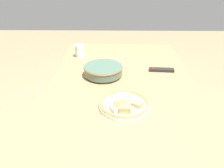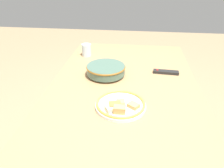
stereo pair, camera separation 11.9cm
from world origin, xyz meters
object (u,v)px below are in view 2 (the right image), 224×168
Objects in this scene: food_plate at (120,105)px; tv_remote at (166,72)px; drinking_glass at (87,50)px; noodle_bowl at (106,70)px.

tv_remote is (-0.47, 0.30, -0.01)m from food_plate.
drinking_glass reaches higher than tv_remote.
noodle_bowl is 0.98× the size of food_plate.
noodle_bowl is 2.70× the size of drinking_glass.
food_plate is 2.76× the size of drinking_glass.
tv_remote is at bearing 100.67° from noodle_bowl.
drinking_glass reaches higher than noodle_bowl.
food_plate is at bearing 151.35° from tv_remote.
drinking_glass is at bearing -148.45° from noodle_bowl.
food_plate is (0.38, 0.13, -0.03)m from noodle_bowl.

